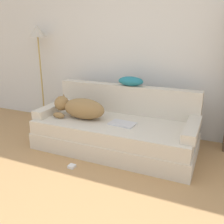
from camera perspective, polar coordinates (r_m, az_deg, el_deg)
wall_back at (r=3.71m, az=7.86°, el=15.70°), size 7.26×0.06×2.70m
couch at (r=3.28m, az=0.68°, el=-5.31°), size 2.06×0.93×0.39m
couch_backrest at (r=3.50m, az=3.27°, el=2.98°), size 2.02×0.15×0.39m
couch_arm_left at (r=3.65m, az=-13.23°, el=0.82°), size 0.15×0.74×0.11m
couch_arm_right at (r=2.96m, az=17.89°, el=-3.60°), size 0.15×0.74×0.11m
dog at (r=3.30m, az=-7.38°, el=0.95°), size 0.73×0.30×0.29m
laptop at (r=3.09m, az=2.42°, el=-2.66°), size 0.34×0.23×0.02m
throw_pillow at (r=3.42m, az=4.31°, el=7.05°), size 0.35×0.20×0.12m
floor_lamp at (r=4.34m, az=-16.47°, el=14.62°), size 0.27×0.27×1.58m
power_adapter at (r=2.95m, az=-9.17°, el=-12.15°), size 0.08×0.08×0.03m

